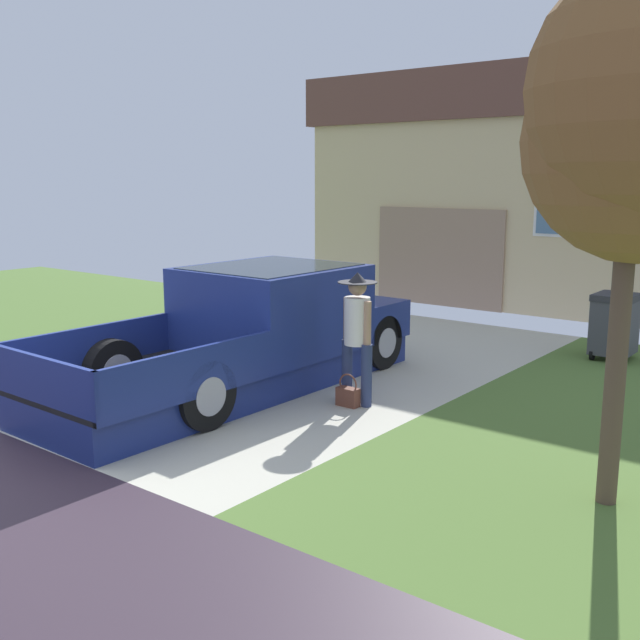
{
  "coord_description": "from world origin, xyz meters",
  "views": [
    {
      "loc": [
        6.86,
        -4.0,
        2.79
      ],
      "look_at": [
        0.91,
        3.61,
        0.93
      ],
      "focal_mm": 41.67,
      "sensor_mm": 36.0,
      "label": 1
    }
  ],
  "objects_px": {
    "pickup_truck": "(260,331)",
    "handbag": "(348,395)",
    "house_with_garage": "(543,187)",
    "person_with_hat": "(357,327)",
    "wheeled_trash_bin": "(614,324)"
  },
  "relations": [
    {
      "from": "pickup_truck",
      "to": "person_with_hat",
      "type": "height_order",
      "value": "person_with_hat"
    },
    {
      "from": "pickup_truck",
      "to": "handbag",
      "type": "height_order",
      "value": "pickup_truck"
    },
    {
      "from": "pickup_truck",
      "to": "person_with_hat",
      "type": "xyz_separation_m",
      "value": [
        1.61,
        0.01,
        0.26
      ]
    },
    {
      "from": "pickup_truck",
      "to": "house_with_garage",
      "type": "bearing_deg",
      "value": 90.77
    },
    {
      "from": "pickup_truck",
      "to": "house_with_garage",
      "type": "xyz_separation_m",
      "value": [
        0.02,
        9.79,
        1.86
      ]
    },
    {
      "from": "person_with_hat",
      "to": "house_with_garage",
      "type": "relative_size",
      "value": 0.17
    },
    {
      "from": "wheeled_trash_bin",
      "to": "handbag",
      "type": "bearing_deg",
      "value": -111.93
    },
    {
      "from": "house_with_garage",
      "to": "wheeled_trash_bin",
      "type": "xyz_separation_m",
      "value": [
        3.41,
        -5.43,
        -2.01
      ]
    },
    {
      "from": "handbag",
      "to": "person_with_hat",
      "type": "bearing_deg",
      "value": 86.97
    },
    {
      "from": "pickup_truck",
      "to": "wheeled_trash_bin",
      "type": "bearing_deg",
      "value": 52.76
    },
    {
      "from": "handbag",
      "to": "wheeled_trash_bin",
      "type": "relative_size",
      "value": 0.4
    },
    {
      "from": "person_with_hat",
      "to": "wheeled_trash_bin",
      "type": "xyz_separation_m",
      "value": [
        1.81,
        4.35,
        -0.42
      ]
    },
    {
      "from": "handbag",
      "to": "house_with_garage",
      "type": "relative_size",
      "value": 0.04
    },
    {
      "from": "handbag",
      "to": "wheeled_trash_bin",
      "type": "xyz_separation_m",
      "value": [
        1.82,
        4.52,
        0.42
      ]
    },
    {
      "from": "person_with_hat",
      "to": "handbag",
      "type": "xyz_separation_m",
      "value": [
        -0.01,
        -0.17,
        -0.84
      ]
    }
  ]
}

